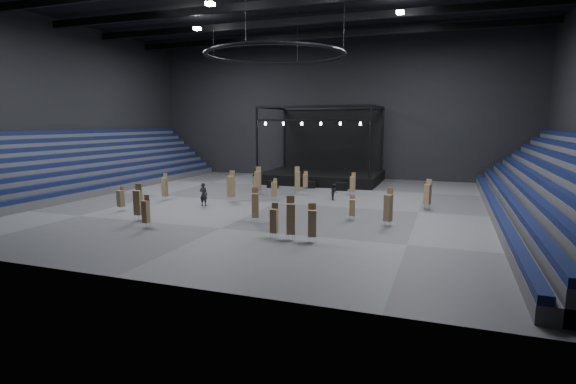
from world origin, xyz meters
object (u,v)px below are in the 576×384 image
(chair_stack_8, at_px, (165,187))
(chair_stack_1, at_px, (258,180))
(chair_stack_4, at_px, (274,189))
(chair_stack_7, at_px, (352,207))
(flight_case_mid, at_px, (310,185))
(chair_stack_10, at_px, (255,205))
(chair_stack_14, at_px, (274,220))
(chair_stack_5, at_px, (138,202))
(chair_stack_11, at_px, (291,218))
(flight_case_left, at_px, (273,184))
(chair_stack_12, at_px, (297,181))
(chair_stack_15, at_px, (305,180))
(stage, at_px, (323,170))
(chair_stack_9, at_px, (312,223))
(flight_case_right, at_px, (341,187))
(chair_stack_17, at_px, (256,181))
(crew_member, at_px, (334,192))
(chair_stack_13, at_px, (121,198))
(chair_stack_16, at_px, (353,183))
(chair_stack_2, at_px, (388,207))
(chair_stack_6, at_px, (231,186))
(chair_stack_0, at_px, (428,194))
(man_center, at_px, (204,194))
(chair_stack_3, at_px, (146,211))

(chair_stack_8, bearing_deg, chair_stack_1, 42.02)
(chair_stack_4, bearing_deg, chair_stack_7, -18.61)
(chair_stack_8, bearing_deg, flight_case_mid, 47.79)
(chair_stack_10, bearing_deg, chair_stack_14, -73.97)
(chair_stack_5, height_order, chair_stack_11, chair_stack_11)
(flight_case_left, xyz_separation_m, chair_stack_10, (5.34, -16.83, 0.93))
(chair_stack_8, xyz_separation_m, chair_stack_12, (10.68, 7.24, 0.16))
(chair_stack_10, relative_size, chair_stack_15, 1.24)
(stage, xyz_separation_m, flight_case_mid, (0.24, -6.38, -1.08))
(chair_stack_9, bearing_deg, chair_stack_14, 156.57)
(chair_stack_4, bearing_deg, flight_case_right, 77.32)
(chair_stack_7, distance_m, chair_stack_11, 7.40)
(chair_stack_1, xyz_separation_m, chair_stack_7, (11.58, -9.06, -0.44))
(chair_stack_7, height_order, chair_stack_17, chair_stack_7)
(chair_stack_9, height_order, chair_stack_12, chair_stack_12)
(chair_stack_4, height_order, crew_member, chair_stack_4)
(chair_stack_9, bearing_deg, chair_stack_13, 148.97)
(chair_stack_16, bearing_deg, crew_member, -94.42)
(chair_stack_2, distance_m, chair_stack_6, 15.75)
(chair_stack_8, height_order, chair_stack_15, chair_stack_8)
(chair_stack_0, height_order, chair_stack_12, chair_stack_12)
(chair_stack_7, relative_size, chair_stack_12, 0.66)
(chair_stack_12, relative_size, chair_stack_13, 1.41)
(chair_stack_8, bearing_deg, man_center, -15.80)
(chair_stack_12, xyz_separation_m, chair_stack_13, (-11.00, -12.93, -0.37))
(crew_member, bearing_deg, flight_case_right, -13.69)
(chair_stack_15, bearing_deg, chair_stack_8, -140.72)
(stage, distance_m, crew_member, 13.73)
(chair_stack_6, distance_m, chair_stack_12, 7.40)
(flight_case_mid, bearing_deg, chair_stack_15, -88.81)
(flight_case_left, relative_size, chair_stack_11, 0.43)
(chair_stack_11, bearing_deg, stage, 79.19)
(flight_case_left, xyz_separation_m, chair_stack_8, (-6.54, -10.88, 0.88))
(chair_stack_3, relative_size, chair_stack_7, 1.21)
(chair_stack_2, relative_size, man_center, 1.34)
(chair_stack_1, xyz_separation_m, chair_stack_9, (10.58, -16.13, -0.18))
(flight_case_mid, relative_size, chair_stack_17, 0.61)
(chair_stack_14, xyz_separation_m, chair_stack_16, (1.18, 18.56, 0.01))
(chair_stack_1, relative_size, man_center, 1.37)
(chair_stack_2, relative_size, chair_stack_12, 0.96)
(flight_case_right, relative_size, chair_stack_10, 0.50)
(chair_stack_7, xyz_separation_m, crew_member, (-3.42, 8.23, -0.23))
(flight_case_left, height_order, crew_member, crew_member)
(chair_stack_4, height_order, chair_stack_15, chair_stack_15)
(chair_stack_8, bearing_deg, chair_stack_11, -32.26)
(chair_stack_0, bearing_deg, man_center, -142.87)
(chair_stack_12, height_order, crew_member, chair_stack_12)
(chair_stack_1, height_order, chair_stack_3, chair_stack_1)
(flight_case_right, xyz_separation_m, chair_stack_9, (3.11, -21.33, 0.83))
(chair_stack_12, distance_m, chair_stack_14, 17.35)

